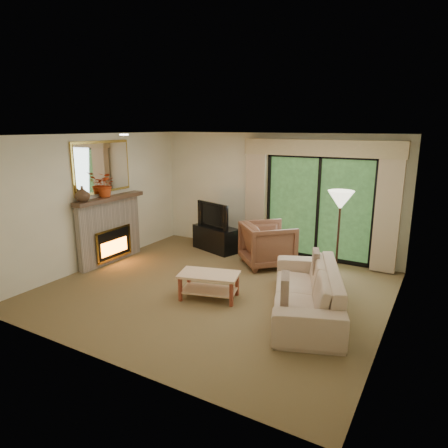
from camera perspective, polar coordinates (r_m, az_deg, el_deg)
The scene contains 22 objects.
floor at distance 6.96m, azimuth -1.24°, elevation -9.35°, with size 5.50×5.50×0.00m, color brown.
ceiling at distance 6.40m, azimuth -1.37°, elevation 12.59°, with size 5.50×5.50×0.00m, color white.
wall_back at distance 8.75m, azimuth 7.19°, elevation 4.27°, with size 5.00×5.00×0.00m, color beige.
wall_front at distance 4.67m, azimuth -17.37°, elevation -4.75°, with size 5.00×5.00×0.00m, color beige.
wall_left at distance 8.29m, azimuth -17.85°, elevation 3.17°, with size 5.00×5.00×0.00m, color beige.
wall_right at distance 5.69m, azimuth 23.19°, elevation -1.96°, with size 5.00×5.00×0.00m, color beige.
fireplace at distance 8.46m, azimuth -16.00°, elevation -0.75°, with size 0.24×1.70×1.37m, color gray, non-canonical shape.
mirror at distance 8.31m, azimuth -17.00°, elevation 7.80°, with size 0.07×1.45×1.02m, color #B7953E, non-canonical shape.
sliding_door at distance 8.41m, azimuth 13.31°, elevation 2.23°, with size 2.26×0.10×2.16m, color black, non-canonical shape.
curtain_left at distance 8.76m, azimuth 4.65°, elevation 3.68°, with size 0.45×0.18×2.35m, color tan.
curtain_right at distance 8.02m, azimuth 22.38°, elevation 1.73°, with size 0.45×0.18×2.35m, color tan.
cornice at distance 8.18m, azimuth 13.60°, elevation 10.52°, with size 3.20×0.24×0.32m, color tan.
media_console at distance 9.00m, azimuth -1.15°, elevation -2.08°, with size 1.08×0.49×0.54m, color black.
tv at distance 8.87m, azimuth -1.16°, elevation 1.36°, with size 0.98×0.13×0.56m, color black.
armchair at distance 8.03m, azimuth 6.25°, elevation -2.90°, with size 0.93×0.96×0.87m, color brown.
sofa at distance 6.19m, azimuth 11.66°, elevation -9.18°, with size 2.39×0.93×0.70m, color tan.
pillow_near at distance 5.52m, azimuth 8.69°, elevation -9.26°, with size 0.11×0.41×0.41m, color brown.
pillow_far at distance 6.75m, azimuth 12.96°, elevation -5.19°, with size 0.10×0.37×0.37m, color brown.
coffee_table at distance 6.56m, azimuth -2.14°, elevation -8.82°, with size 0.95×0.52×0.43m, color #E8B88D, non-canonical shape.
floor_lamp at distance 7.24m, azimuth 15.97°, elevation -1.96°, with size 0.45×0.45×1.67m, color white, non-canonical shape.
vase at distance 7.87m, azimuth -19.59°, elevation 4.08°, with size 0.28×0.28×0.29m, color #483120.
branches at distance 8.24m, azimuth -16.58°, elevation 5.40°, with size 0.43×0.38×0.48m, color #C13F15.
Camera 1 is at (3.30, -5.47, 2.74)m, focal length 32.00 mm.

